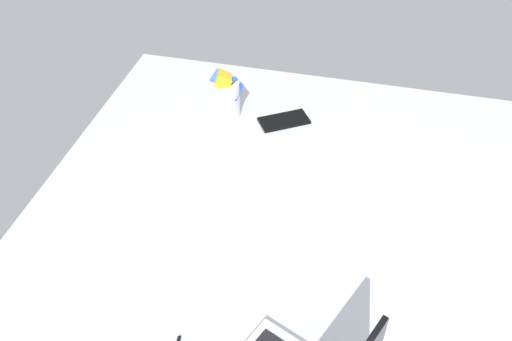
{
  "coord_description": "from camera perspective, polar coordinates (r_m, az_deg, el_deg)",
  "views": [
    {
      "loc": [
        63.14,
        6.05,
        114.2
      ],
      "look_at": [
        -35.08,
        -17.77,
        24.0
      ],
      "focal_mm": 39.38,
      "sensor_mm": 36.0,
      "label": 1
    }
  ],
  "objects": [
    {
      "name": "snack_cup",
      "position": [
        1.6,
        -3.22,
        7.61
      ],
      "size": [
        9.3,
        9.63,
        14.75
      ],
      "color": "silver",
      "rests_on": "bed_mattress"
    },
    {
      "name": "cell_phone",
      "position": [
        1.61,
        2.85,
        5.08
      ],
      "size": [
        13.24,
        15.46,
        0.8
      ],
      "primitive_type": "cube",
      "rotation": [
        0.0,
        0.0,
        0.57
      ],
      "color": "black",
      "rests_on": "bed_mattress"
    }
  ]
}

